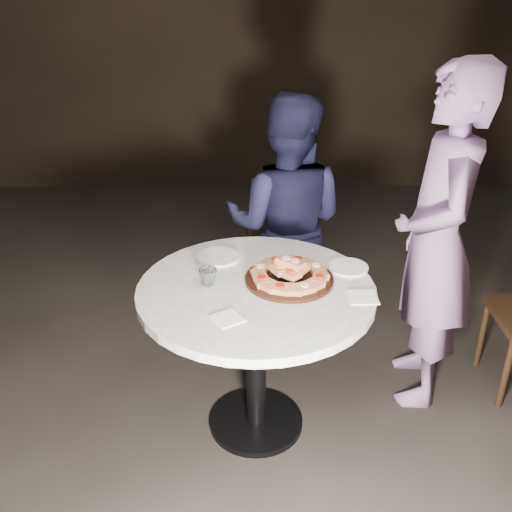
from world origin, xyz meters
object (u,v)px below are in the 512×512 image
Objects in this scene: chair_far at (283,230)px; diner_navy at (286,225)px; water_glass at (208,277)px; table at (256,315)px; serving_board at (289,279)px; focaccia_pile at (290,272)px; diner_teal at (436,243)px.

diner_navy is at bearing 81.79° from chair_far.
water_glass is 0.88m from diner_navy.
table is at bearing 74.31° from chair_far.
table is 0.73× the size of diner_navy.
diner_navy is (0.18, 0.81, 0.10)m from table.
diner_navy is (0.03, 0.76, -0.06)m from serving_board.
serving_board reaches higher than table.
focaccia_pile is 4.40× the size of water_glass.
chair_far is 1.20m from diner_teal.
diner_teal reaches higher than diner_navy.
serving_board is 0.43× the size of chair_far.
focaccia_pile is (0.00, 0.00, 0.04)m from serving_board.
diner_navy reaches higher than focaccia_pile.
water_glass is at bearing -69.51° from diner_teal.
chair_far is at bearing 87.98° from focaccia_pile.
chair_far reaches higher than table.
diner_teal reaches higher than focaccia_pile.
table is 0.63× the size of diner_teal.
water_glass is at bearing -175.81° from focaccia_pile.
chair_far is (0.19, 1.22, -0.11)m from table.
diner_teal is at bearing 18.24° from table.
table is at bearing -64.91° from diner_teal.
water_glass is (-0.22, 0.02, 0.19)m from table.
serving_board is at bearing -121.83° from focaccia_pile.
diner_navy is at bearing 77.24° from table.
table is at bearing -161.22° from focaccia_pile.
diner_teal reaches higher than chair_far.
water_glass is (-0.37, -0.03, 0.03)m from serving_board.
focaccia_pile reaches higher than table.
diner_teal reaches higher than table.
focaccia_pile is 0.78m from diner_teal.
diner_navy is at bearing 87.72° from serving_board.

